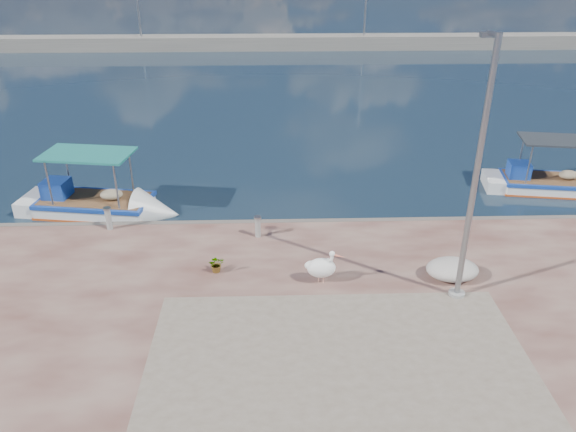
{
  "coord_description": "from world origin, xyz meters",
  "views": [
    {
      "loc": [
        -0.5,
        -12.33,
        9.46
      ],
      "look_at": [
        0.0,
        3.8,
        1.3
      ],
      "focal_mm": 35.0,
      "sensor_mm": 36.0,
      "label": 1
    }
  ],
  "objects_px": {
    "boat_left": "(94,207)",
    "lamp_post": "(474,185)",
    "pelican": "(322,267)",
    "boat_right": "(548,185)",
    "bollard_near": "(258,226)"
  },
  "relations": [
    {
      "from": "pelican",
      "to": "lamp_post",
      "type": "relative_size",
      "value": 0.16
    },
    {
      "from": "boat_right",
      "to": "bollard_near",
      "type": "xyz_separation_m",
      "value": [
        -11.82,
        -4.5,
        0.7
      ]
    },
    {
      "from": "boat_right",
      "to": "lamp_post",
      "type": "relative_size",
      "value": 0.79
    },
    {
      "from": "boat_right",
      "to": "lamp_post",
      "type": "xyz_separation_m",
      "value": [
        -6.27,
        -8.01,
        3.6
      ]
    },
    {
      "from": "boat_left",
      "to": "lamp_post",
      "type": "height_order",
      "value": "lamp_post"
    },
    {
      "from": "boat_left",
      "to": "pelican",
      "type": "height_order",
      "value": "boat_left"
    },
    {
      "from": "boat_left",
      "to": "lamp_post",
      "type": "distance_m",
      "value": 13.95
    },
    {
      "from": "boat_left",
      "to": "boat_right",
      "type": "relative_size",
      "value": 1.08
    },
    {
      "from": "boat_left",
      "to": "pelican",
      "type": "distance_m",
      "value": 10.0
    },
    {
      "from": "boat_left",
      "to": "pelican",
      "type": "relative_size",
      "value": 5.28
    },
    {
      "from": "boat_left",
      "to": "lamp_post",
      "type": "relative_size",
      "value": 0.85
    },
    {
      "from": "pelican",
      "to": "lamp_post",
      "type": "distance_m",
      "value": 4.68
    },
    {
      "from": "pelican",
      "to": "lamp_post",
      "type": "xyz_separation_m",
      "value": [
        3.69,
        -0.72,
        2.79
      ]
    },
    {
      "from": "bollard_near",
      "to": "lamp_post",
      "type": "bearing_deg",
      "value": -32.27
    },
    {
      "from": "boat_left",
      "to": "pelican",
      "type": "xyz_separation_m",
      "value": [
        8.1,
        -5.81,
        0.79
      ]
    }
  ]
}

